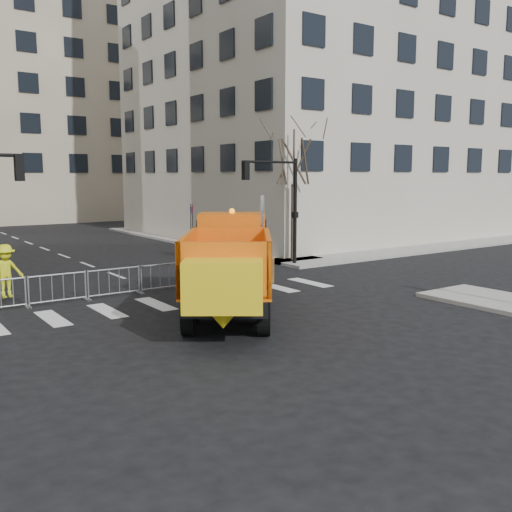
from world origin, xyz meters
TOP-DOWN VIEW (x-y plane):
  - ground at (0.00, 0.00)m, footprint 120.00×120.00m
  - sidewalk_back at (0.00, 8.50)m, footprint 64.00×5.00m
  - building_right at (20.00, 22.00)m, footprint 22.00×22.00m
  - traffic_light_right at (8.50, 9.50)m, footprint 0.18×0.18m
  - crowd_barriers at (-0.75, 7.60)m, footprint 12.60×0.60m
  - street_tree at (9.20, 10.50)m, footprint 3.00×3.00m
  - plow_truck at (0.18, 2.60)m, footprint 7.89×9.68m
  - cop_a at (2.20, 7.00)m, footprint 0.60×0.40m
  - cop_b at (2.29, 5.77)m, footprint 1.12×0.97m
  - cop_c at (1.93, 7.00)m, footprint 0.70×1.13m
  - worker at (-5.31, 9.03)m, footprint 1.35×0.92m
  - newspaper_box at (4.60, 7.08)m, footprint 0.57×0.55m

SIDE VIEW (x-z plane):
  - ground at x=0.00m, z-range 0.00..0.00m
  - sidewalk_back at x=0.00m, z-range 0.00..0.15m
  - crowd_barriers at x=-0.75m, z-range 0.00..1.10m
  - newspaper_box at x=4.60m, z-range 0.15..1.25m
  - cop_a at x=2.20m, z-range 0.00..1.65m
  - cop_c at x=1.93m, z-range 0.00..1.80m
  - cop_b at x=2.29m, z-range 0.00..1.99m
  - worker at x=-5.31m, z-range 0.15..2.09m
  - plow_truck at x=0.18m, z-range -0.22..3.65m
  - traffic_light_right at x=8.50m, z-range 0.00..5.40m
  - street_tree at x=9.20m, z-range 0.00..7.50m
  - building_right at x=20.00m, z-range 0.00..32.00m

